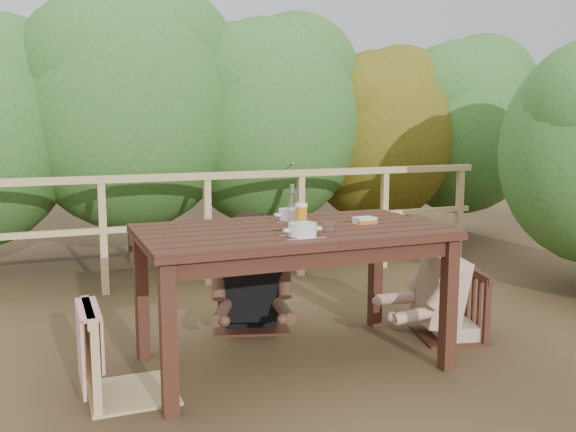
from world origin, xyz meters
name	(u,v)px	position (x,y,z in m)	size (l,w,h in m)	color
ground	(291,362)	(0.00, 0.00, 0.00)	(60.00, 60.00, 0.00)	brown
table	(291,297)	(0.00, 0.00, 0.41)	(1.78, 1.00, 0.82)	#361A12
chair_left	(129,308)	(-0.97, -0.10, 0.48)	(0.48, 0.48, 0.96)	tan
chair_far	(251,255)	(0.00, 0.76, 0.52)	(0.52, 0.52, 1.04)	#361A12
chair_right	(451,275)	(1.18, 0.03, 0.43)	(0.43, 0.43, 0.86)	#361A12
woman	(250,236)	(0.00, 0.78, 0.65)	(0.53, 0.65, 1.31)	black
diner_right	(456,246)	(1.21, 0.03, 0.63)	(0.51, 0.63, 1.26)	tan
railing	(208,229)	(0.00, 2.00, 0.51)	(5.60, 0.10, 1.01)	tan
hedge_row	(214,79)	(0.40, 3.20, 1.90)	(6.60, 1.60, 3.80)	#325E26
soup_near	(302,231)	(-0.05, -0.28, 0.87)	(0.26, 0.26, 0.09)	white
soup_far	(290,215)	(0.11, 0.28, 0.86)	(0.25, 0.25, 0.08)	white
bread_roll	(302,229)	(-0.02, -0.21, 0.86)	(0.13, 0.10, 0.08)	#AD6C3A
beer_glass	(301,215)	(0.10, 0.08, 0.89)	(0.07, 0.07, 0.14)	orange
bottle	(292,205)	(0.08, 0.17, 0.95)	(0.06, 0.06, 0.25)	white
tumbler	(330,228)	(0.14, -0.23, 0.86)	(0.06, 0.06, 0.08)	silver
butter_tub	(365,222)	(0.47, -0.04, 0.85)	(0.13, 0.09, 0.06)	white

